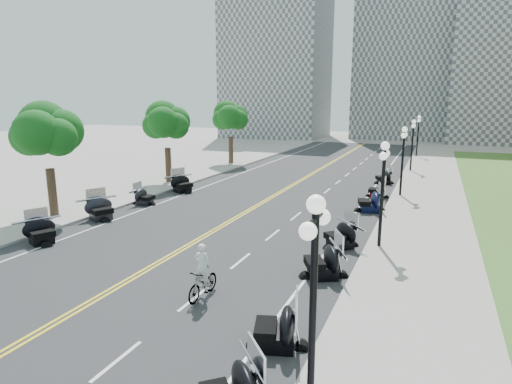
% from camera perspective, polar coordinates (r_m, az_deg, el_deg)
% --- Properties ---
extents(ground, '(160.00, 160.00, 0.00)m').
position_cam_1_polar(ground, '(20.53, -10.26, -7.77)').
color(ground, gray).
extents(road, '(16.00, 90.00, 0.01)m').
position_cam_1_polar(road, '(29.04, 0.50, -1.63)').
color(road, '#333335').
rests_on(road, ground).
extents(centerline_yellow_a, '(0.12, 90.00, 0.00)m').
position_cam_1_polar(centerline_yellow_a, '(29.08, 0.28, -1.60)').
color(centerline_yellow_a, yellow).
rests_on(centerline_yellow_a, road).
extents(centerline_yellow_b, '(0.12, 90.00, 0.00)m').
position_cam_1_polar(centerline_yellow_b, '(29.00, 0.72, -1.64)').
color(centerline_yellow_b, yellow).
rests_on(centerline_yellow_b, road).
extents(edge_line_north, '(0.12, 90.00, 0.00)m').
position_cam_1_polar(edge_line_north, '(27.34, 13.02, -2.82)').
color(edge_line_north, white).
rests_on(edge_line_north, road).
extents(edge_line_south, '(0.12, 90.00, 0.00)m').
position_cam_1_polar(edge_line_south, '(31.96, -10.18, -0.53)').
color(edge_line_south, white).
rests_on(edge_line_south, road).
extents(lane_dash_4, '(0.12, 2.00, 0.00)m').
position_cam_1_polar(lane_dash_4, '(13.03, -18.04, -20.60)').
color(lane_dash_4, white).
rests_on(lane_dash_4, road).
extents(lane_dash_5, '(0.12, 2.00, 0.00)m').
position_cam_1_polar(lane_dash_5, '(15.83, -8.33, -13.91)').
color(lane_dash_5, white).
rests_on(lane_dash_5, road).
extents(lane_dash_6, '(0.12, 2.00, 0.00)m').
position_cam_1_polar(lane_dash_6, '(19.06, -2.06, -9.14)').
color(lane_dash_6, white).
rests_on(lane_dash_6, road).
extents(lane_dash_7, '(0.12, 2.00, 0.00)m').
position_cam_1_polar(lane_dash_7, '(22.54, 2.24, -5.73)').
color(lane_dash_7, white).
rests_on(lane_dash_7, road).
extents(lane_dash_8, '(0.12, 2.00, 0.00)m').
position_cam_1_polar(lane_dash_8, '(26.17, 5.33, -3.22)').
color(lane_dash_8, white).
rests_on(lane_dash_8, road).
extents(lane_dash_9, '(0.12, 2.00, 0.00)m').
position_cam_1_polar(lane_dash_9, '(29.89, 7.65, -1.33)').
color(lane_dash_9, white).
rests_on(lane_dash_9, road).
extents(lane_dash_10, '(0.12, 2.00, 0.00)m').
position_cam_1_polar(lane_dash_10, '(33.68, 9.45, 0.15)').
color(lane_dash_10, white).
rests_on(lane_dash_10, road).
extents(lane_dash_11, '(0.12, 2.00, 0.00)m').
position_cam_1_polar(lane_dash_11, '(37.51, 10.88, 1.32)').
color(lane_dash_11, white).
rests_on(lane_dash_11, road).
extents(lane_dash_12, '(0.12, 2.00, 0.00)m').
position_cam_1_polar(lane_dash_12, '(41.37, 12.05, 2.27)').
color(lane_dash_12, white).
rests_on(lane_dash_12, road).
extents(lane_dash_13, '(0.12, 2.00, 0.00)m').
position_cam_1_polar(lane_dash_13, '(45.26, 13.02, 3.07)').
color(lane_dash_13, white).
rests_on(lane_dash_13, road).
extents(lane_dash_14, '(0.12, 2.00, 0.00)m').
position_cam_1_polar(lane_dash_14, '(49.16, 13.84, 3.73)').
color(lane_dash_14, white).
rests_on(lane_dash_14, road).
extents(lane_dash_15, '(0.12, 2.00, 0.00)m').
position_cam_1_polar(lane_dash_15, '(53.08, 14.53, 4.30)').
color(lane_dash_15, white).
rests_on(lane_dash_15, road).
extents(lane_dash_16, '(0.12, 2.00, 0.00)m').
position_cam_1_polar(lane_dash_16, '(57.01, 15.14, 4.78)').
color(lane_dash_16, white).
rests_on(lane_dash_16, road).
extents(lane_dash_17, '(0.12, 2.00, 0.00)m').
position_cam_1_polar(lane_dash_17, '(60.95, 15.66, 5.21)').
color(lane_dash_17, white).
rests_on(lane_dash_17, road).
extents(lane_dash_18, '(0.12, 2.00, 0.00)m').
position_cam_1_polar(lane_dash_18, '(64.90, 16.12, 5.58)').
color(lane_dash_18, white).
rests_on(lane_dash_18, road).
extents(lane_dash_19, '(0.12, 2.00, 0.00)m').
position_cam_1_polar(lane_dash_19, '(68.85, 16.53, 5.91)').
color(lane_dash_19, white).
rests_on(lane_dash_19, road).
extents(sidewalk_north, '(5.00, 90.00, 0.15)m').
position_cam_1_polar(sidewalk_north, '(26.98, 21.64, -3.44)').
color(sidewalk_north, '#9E9991').
rests_on(sidewalk_north, ground).
extents(sidewalk_south, '(5.00, 90.00, 0.15)m').
position_cam_1_polar(sidewalk_south, '(34.31, -15.94, 0.17)').
color(sidewalk_south, '#9E9991').
rests_on(sidewalk_south, ground).
extents(distant_block_a, '(18.00, 14.00, 26.00)m').
position_cam_1_polar(distant_block_a, '(83.42, 2.74, 16.34)').
color(distant_block_a, gray).
rests_on(distant_block_a, ground).
extents(distant_block_b, '(16.00, 12.00, 30.00)m').
position_cam_1_polar(distant_block_b, '(84.74, 19.04, 17.01)').
color(distant_block_b, gray).
rests_on(distant_block_b, ground).
extents(street_lamp_1, '(0.50, 1.20, 4.90)m').
position_cam_1_polar(street_lamp_1, '(9.42, 7.59, -15.37)').
color(street_lamp_1, black).
rests_on(street_lamp_1, sidewalk_north).
extents(street_lamp_2, '(0.50, 1.20, 4.90)m').
position_cam_1_polar(street_lamp_2, '(20.66, 16.46, -0.45)').
color(street_lamp_2, black).
rests_on(street_lamp_2, sidewalk_north).
extents(street_lamp_3, '(0.50, 1.20, 4.90)m').
position_cam_1_polar(street_lamp_3, '(32.45, 18.93, 3.84)').
color(street_lamp_3, black).
rests_on(street_lamp_3, sidewalk_north).
extents(street_lamp_4, '(0.50, 1.20, 4.90)m').
position_cam_1_polar(street_lamp_4, '(44.35, 20.09, 5.83)').
color(street_lamp_4, black).
rests_on(street_lamp_4, sidewalk_north).
extents(street_lamp_5, '(0.50, 1.20, 4.90)m').
position_cam_1_polar(street_lamp_5, '(56.30, 20.77, 6.98)').
color(street_lamp_5, black).
rests_on(street_lamp_5, sidewalk_north).
extents(tree_2, '(4.80, 4.80, 9.20)m').
position_cam_1_polar(tree_2, '(27.58, -26.12, 6.40)').
color(tree_2, '#235619').
rests_on(tree_2, sidewalk_south).
extents(tree_3, '(4.80, 4.80, 9.20)m').
position_cam_1_polar(tree_3, '(36.59, -11.82, 8.50)').
color(tree_3, '#235619').
rests_on(tree_3, sidewalk_south).
extents(tree_4, '(4.80, 4.80, 9.20)m').
position_cam_1_polar(tree_4, '(46.96, -3.42, 9.49)').
color(tree_4, '#235619').
rests_on(tree_4, sidewalk_south).
extents(motorcycle_n_4, '(2.44, 2.44, 1.36)m').
position_cam_1_polar(motorcycle_n_4, '(12.73, 2.77, -17.28)').
color(motorcycle_n_4, black).
rests_on(motorcycle_n_4, road).
extents(motorcycle_n_5, '(2.88, 2.88, 1.49)m').
position_cam_1_polar(motorcycle_n_5, '(17.37, 8.93, -8.86)').
color(motorcycle_n_5, black).
rests_on(motorcycle_n_5, road).
extents(motorcycle_n_6, '(2.80, 2.80, 1.39)m').
position_cam_1_polar(motorcycle_n_6, '(20.87, 11.21, -5.48)').
color(motorcycle_n_6, black).
rests_on(motorcycle_n_6, road).
extents(motorcycle_n_8, '(2.64, 2.64, 1.50)m').
position_cam_1_polar(motorcycle_n_8, '(27.89, 14.93, -1.06)').
color(motorcycle_n_8, black).
rests_on(motorcycle_n_8, road).
extents(motorcycle_n_9, '(1.84, 1.84, 1.27)m').
position_cam_1_polar(motorcycle_n_9, '(32.21, 15.86, 0.42)').
color(motorcycle_n_9, '#590A0C').
rests_on(motorcycle_n_9, road).
extents(motorcycle_n_10, '(2.44, 2.44, 1.28)m').
position_cam_1_polar(motorcycle_n_10, '(37.52, 16.69, 2.00)').
color(motorcycle_n_10, black).
rests_on(motorcycle_n_10, road).
extents(motorcycle_s_5, '(2.59, 2.59, 1.36)m').
position_cam_1_polar(motorcycle_s_5, '(23.58, -26.77, -4.56)').
color(motorcycle_s_5, black).
rests_on(motorcycle_s_5, road).
extents(motorcycle_s_6, '(2.81, 2.81, 1.46)m').
position_cam_1_polar(motorcycle_s_6, '(26.79, -20.05, -1.97)').
color(motorcycle_s_6, black).
rests_on(motorcycle_s_6, road).
extents(motorcycle_s_7, '(1.91, 1.91, 1.24)m').
position_cam_1_polar(motorcycle_s_7, '(29.75, -14.67, -0.49)').
color(motorcycle_s_7, black).
rests_on(motorcycle_s_7, road).
extents(motorcycle_s_8, '(2.81, 2.81, 1.47)m').
position_cam_1_polar(motorcycle_s_8, '(33.15, -9.80, 1.21)').
color(motorcycle_s_8, black).
rests_on(motorcycle_s_8, road).
extents(bicycle, '(0.61, 1.87, 1.11)m').
position_cam_1_polar(bicycle, '(15.66, -7.10, -11.96)').
color(bicycle, '#A51414').
rests_on(bicycle, road).
extents(cyclist_rider, '(0.62, 0.40, 1.69)m').
position_cam_1_polar(cyclist_rider, '(15.15, -7.24, -7.12)').
color(cyclist_rider, silver).
rests_on(cyclist_rider, bicycle).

